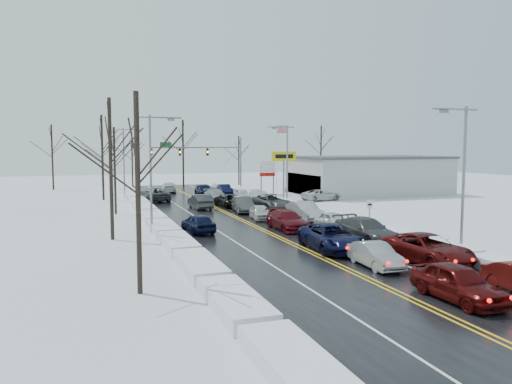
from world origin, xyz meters
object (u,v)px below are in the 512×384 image
object	(u,v)px
oncoming_car_0	(200,209)
flagpole	(278,151)
dealership_building	(368,175)
queued_car_0	(457,301)
traffic_signal_mast	(207,155)
tires_plus_sign	(284,160)

from	to	relation	value
oncoming_car_0	flagpole	bearing A→B (deg)	-132.85
dealership_building	queued_car_0	xyz separation A→B (m)	(-22.20, -43.50, -2.66)
traffic_signal_mast	dealership_building	size ratio (longest dim) A/B	0.65
traffic_signal_mast	tires_plus_sign	size ratio (longest dim) A/B	2.21
traffic_signal_mast	tires_plus_sign	xyz separation A→B (m)	(7.05, -12.00, -0.49)
tires_plus_sign	traffic_signal_mast	bearing A→B (deg)	120.46
oncoming_car_0	tires_plus_sign	bearing A→B (deg)	-155.27
flagpole	dealership_building	distance (m)	15.24
traffic_signal_mast	flagpole	distance (m)	11.90
traffic_signal_mast	tires_plus_sign	bearing A→B (deg)	-59.54
traffic_signal_mast	queued_car_0	distance (m)	53.80
queued_car_0	flagpole	bearing A→B (deg)	75.47
flagpole	queued_car_0	world-z (taller)	flagpole
traffic_signal_mast	flagpole	xyz separation A→B (m)	(11.72, 2.01, 0.45)
dealership_building	queued_car_0	distance (m)	48.91
flagpole	dealership_building	bearing A→B (deg)	-53.73
traffic_signal_mast	oncoming_car_0	bearing A→B (deg)	-105.62
dealership_building	queued_car_0	bearing A→B (deg)	-117.04
traffic_signal_mast	dealership_building	distance (m)	23.01
traffic_signal_mast	queued_car_0	bearing A→B (deg)	-91.79
queued_car_0	oncoming_car_0	world-z (taller)	queued_car_0
flagpole	dealership_building	size ratio (longest dim) A/B	0.49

